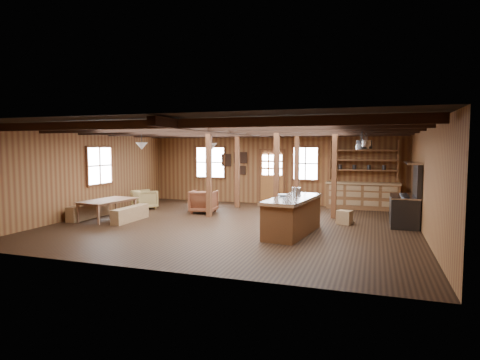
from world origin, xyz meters
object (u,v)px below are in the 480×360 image
(commercial_range, at_px, (406,205))
(armchair_c, at_px, (145,199))
(dining_table, at_px, (109,210))
(armchair_a, at_px, (204,201))
(kitchen_island, at_px, (293,215))
(armchair_b, at_px, (201,201))

(commercial_range, relative_size, armchair_c, 2.38)
(dining_table, bearing_deg, armchair_a, -39.69)
(armchair_a, bearing_deg, commercial_range, 170.17)
(commercial_range, height_order, armchair_c, commercial_range)
(armchair_a, bearing_deg, armchair_c, -10.04)
(kitchen_island, relative_size, armchair_c, 3.43)
(commercial_range, relative_size, dining_table, 1.03)
(kitchen_island, relative_size, commercial_range, 1.44)
(armchair_a, height_order, armchair_b, armchair_a)
(armchair_b, xyz_separation_m, armchair_c, (-2.04, -0.40, 0.03))
(commercial_range, xyz_separation_m, armchair_c, (-8.68, 0.40, -0.25))
(commercial_range, distance_m, armchair_b, 6.70)
(armchair_b, bearing_deg, kitchen_island, 149.48)
(kitchen_island, bearing_deg, armchair_b, 150.87)
(dining_table, distance_m, armchair_b, 3.25)
(armchair_b, bearing_deg, commercial_range, 179.13)
(commercial_range, bearing_deg, kitchen_island, -144.16)
(commercial_range, relative_size, armchair_b, 2.59)
(armchair_a, relative_size, armchair_b, 1.22)
(kitchen_island, xyz_separation_m, armchair_b, (-3.83, 2.83, -0.16))
(commercial_range, xyz_separation_m, armchair_a, (-6.32, 0.28, -0.21))
(kitchen_island, bearing_deg, dining_table, -174.62)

